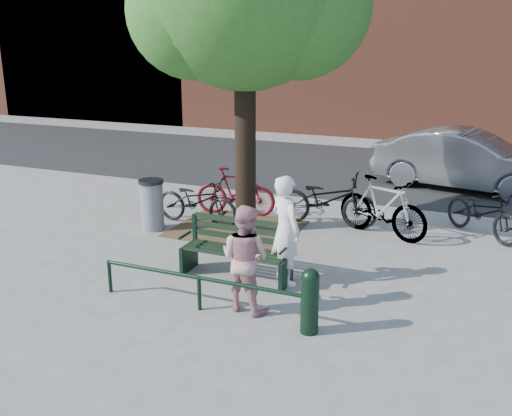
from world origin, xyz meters
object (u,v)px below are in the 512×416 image
at_px(parked_car, 467,161).
at_px(bicycle_c, 326,199).
at_px(litter_bin, 152,204).
at_px(bollard, 310,299).
at_px(park_bench, 238,248).
at_px(person_right, 245,258).
at_px(person_left, 285,230).

bearing_deg(parked_car, bicycle_c, 161.82).
bearing_deg(litter_bin, bollard, -34.00).
height_order(park_bench, parked_car, parked_car).
xyz_separation_m(litter_bin, bicycle_c, (3.10, 1.56, 0.03)).
relative_size(litter_bin, bicycle_c, 0.49).
xyz_separation_m(litter_bin, parked_car, (5.50, 5.70, 0.23)).
distance_m(park_bench, parked_car, 7.79).
relative_size(person_right, litter_bin, 1.50).
xyz_separation_m(park_bench, person_right, (0.57, -1.00, 0.28)).
xyz_separation_m(park_bench, person_left, (0.77, 0.07, 0.37)).
bearing_deg(person_left, park_bench, 40.22).
bearing_deg(bollard, person_right, 163.89).
bearing_deg(parked_car, litter_bin, 147.95).
bearing_deg(park_bench, person_left, 5.29).
bearing_deg(park_bench, litter_bin, 149.53).
bearing_deg(bicycle_c, parked_car, -33.72).
distance_m(bollard, bicycle_c, 4.47).
xyz_separation_m(person_right, bollard, (1.03, -0.30, -0.28)).
xyz_separation_m(person_right, parked_car, (2.40, 8.20, -0.01)).
bearing_deg(bollard, person_left, 121.33).
bearing_deg(bollard, litter_bin, 146.00).
height_order(person_right, parked_car, person_right).
relative_size(litter_bin, parked_car, 0.22).
relative_size(person_left, litter_bin, 1.69).
bearing_deg(person_right, person_left, -90.85).
xyz_separation_m(person_right, bicycle_c, (-0.01, 4.05, -0.21)).
bearing_deg(person_right, bollard, 173.39).
distance_m(person_right, parked_car, 8.54).
relative_size(park_bench, bicycle_c, 0.84).
height_order(bollard, bicycle_c, bicycle_c).
relative_size(park_bench, litter_bin, 1.73).
distance_m(person_right, litter_bin, 3.99).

